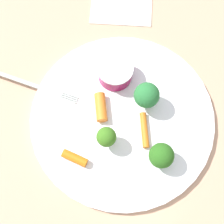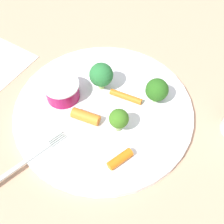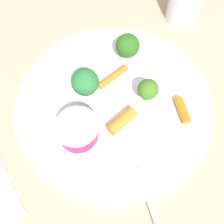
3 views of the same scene
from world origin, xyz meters
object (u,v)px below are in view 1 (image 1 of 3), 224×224
Objects in this scene: broccoli_floret_0 at (147,95)px; broccoli_floret_2 at (161,156)px; sauce_cup at (115,72)px; carrot_stick_1 at (75,158)px; broccoli_floret_1 at (106,137)px; carrot_stick_2 at (144,130)px; plate at (122,118)px; fork at (29,84)px; carrot_stick_0 at (101,107)px.

broccoli_floret_2 is at bearing 9.51° from broccoli_floret_0.
sauce_cup reaches higher than carrot_stick_1.
broccoli_floret_2 is at bearing 69.15° from broccoli_floret_1.
carrot_stick_1 is (0.14, -0.07, -0.01)m from sauce_cup.
broccoli_floret_1 reaches higher than carrot_stick_2.
plate is 0.06m from broccoli_floret_0.
plate is 5.30× the size of carrot_stick_2.
broccoli_floret_1 is 0.25× the size of fork.
plate is 6.85× the size of broccoli_floret_1.
broccoli_floret_0 is at bearing 134.54° from broccoli_floret_1.
carrot_stick_2 is (0.04, 0.07, -0.00)m from carrot_stick_0.
broccoli_floret_1 is 0.06m from carrot_stick_1.
broccoli_floret_0 reaches higher than carrot_stick_1.
sauce_cup is 1.13× the size of broccoli_floret_0.
carrot_stick_0 is (0.06, -0.03, -0.01)m from sauce_cup.
broccoli_floret_1 is (0.12, -0.02, 0.01)m from sauce_cup.
broccoli_floret_0 reaches higher than carrot_stick_2.
broccoli_floret_2 is at bearing 23.54° from carrot_stick_2.
sauce_cup is at bearing -136.61° from broccoli_floret_0.
carrot_stick_2 is 0.33× the size of fork.
carrot_stick_2 reaches higher than fork.
fork is (-0.09, -0.19, -0.00)m from carrot_stick_2.
carrot_stick_1 is at bearing -27.38° from carrot_stick_0.
carrot_stick_1 is at bearing -51.89° from broccoli_floret_0.
broccoli_floret_2 is at bearing 45.90° from carrot_stick_0.
carrot_stick_2 is at bearing 104.18° from broccoli_floret_1.
carrot_stick_1 reaches higher than plate.
plate is at bearing -58.91° from broccoli_floret_0.
broccoli_floret_0 is 0.06m from carrot_stick_2.
broccoli_floret_2 is at bearing 57.15° from fork.
broccoli_floret_1 is 0.07m from carrot_stick_2.
carrot_stick_1 is 0.23× the size of fork.
broccoli_floret_2 is at bearing 37.03° from plate.
carrot_stick_2 is (0.10, 0.04, -0.01)m from sauce_cup.
broccoli_floret_0 is at bearing -170.49° from broccoli_floret_2.
broccoli_floret_0 reaches higher than broccoli_floret_2.
broccoli_floret_1 is at bearing 8.05° from carrot_stick_0.
sauce_cup is 1.29× the size of carrot_stick_0.
fork is at bearing -101.81° from broccoli_floret_0.
broccoli_floret_1 reaches higher than fork.
sauce_cup is at bearing 156.50° from carrot_stick_0.
broccoli_floret_0 reaches higher than broccoli_floret_1.
carrot_stick_0 is 0.09m from carrot_stick_1.
carrot_stick_0 is 0.27× the size of fork.
broccoli_floret_2 is at bearing 23.56° from sauce_cup.
broccoli_floret_2 is 0.13m from carrot_stick_0.
broccoli_floret_2 reaches higher than carrot_stick_0.
broccoli_floret_2 is 0.80× the size of carrot_stick_2.
sauce_cup is at bearing -172.96° from plate.
broccoli_floret_1 reaches higher than sauce_cup.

